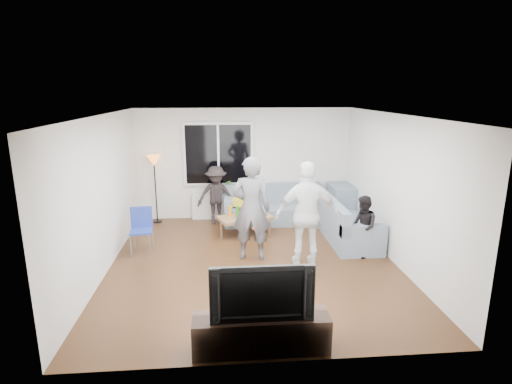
{
  "coord_description": "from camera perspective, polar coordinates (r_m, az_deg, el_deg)",
  "views": [
    {
      "loc": [
        -0.52,
        -6.71,
        2.99
      ],
      "look_at": [
        0.1,
        0.6,
        1.15
      ],
      "focal_mm": 28.55,
      "sensor_mm": 36.0,
      "label": 1
    }
  ],
  "objects": [
    {
      "name": "coffee_table",
      "position": [
        8.68,
        -1.57,
        -4.67
      ],
      "size": [
        1.24,
        0.94,
        0.4
      ],
      "primitive_type": "cube",
      "rotation": [
        0.0,
        0.0,
        0.35
      ],
      "color": "#A5784F",
      "rests_on": "floor"
    },
    {
      "name": "player_left",
      "position": [
        7.24,
        -0.67,
        -2.35
      ],
      "size": [
        0.75,
        0.56,
        1.89
      ],
      "primitive_type": "imported",
      "rotation": [
        0.0,
        0.0,
        2.98
      ],
      "color": "#55555A",
      "rests_on": "floor"
    },
    {
      "name": "side_chair",
      "position": [
        7.92,
        -15.77,
        -5.33
      ],
      "size": [
        0.43,
        0.43,
        0.86
      ],
      "primitive_type": null,
      "rotation": [
        0.0,
        0.0,
        0.09
      ],
      "color": "#223796",
      "rests_on": "floor"
    },
    {
      "name": "bottle_b",
      "position": [
        8.47,
        -2.6,
        -2.87
      ],
      "size": [
        0.08,
        0.08,
        0.25
      ],
      "primitive_type": "cylinder",
      "color": "#258718",
      "rests_on": "coffee_table"
    },
    {
      "name": "pitcher",
      "position": [
        8.66,
        -2.01,
        -2.75
      ],
      "size": [
        0.17,
        0.17,
        0.17
      ],
      "primitive_type": "cylinder",
      "color": "maroon",
      "rests_on": "coffee_table"
    },
    {
      "name": "spectator_right",
      "position": [
        7.69,
        14.76,
        -4.73
      ],
      "size": [
        0.46,
        0.58,
        1.14
      ],
      "primitive_type": "imported",
      "rotation": [
        0.0,
        0.0,
        -1.62
      ],
      "color": "black",
      "rests_on": "floor"
    },
    {
      "name": "wall_right",
      "position": [
        7.56,
        19.0,
        0.38
      ],
      "size": [
        0.04,
        5.5,
        2.6
      ],
      "primitive_type": "cube",
      "color": "silver",
      "rests_on": "ground"
    },
    {
      "name": "bottle_a",
      "position": [
        8.63,
        -3.67,
        -2.64
      ],
      "size": [
        0.07,
        0.07,
        0.23
      ],
      "primitive_type": "cylinder",
      "color": "orange",
      "rests_on": "coffee_table"
    },
    {
      "name": "vase",
      "position": [
        9.61,
        -6.49,
        0.28
      ],
      "size": [
        0.19,
        0.19,
        0.19
      ],
      "primitive_type": "imported",
      "rotation": [
        0.0,
        0.0,
        0.04
      ],
      "color": "white",
      "rests_on": "radiator"
    },
    {
      "name": "radiator",
      "position": [
        9.74,
        -5.13,
        -1.96
      ],
      "size": [
        1.3,
        0.12,
        0.62
      ],
      "primitive_type": "cube",
      "color": "silver",
      "rests_on": "floor"
    },
    {
      "name": "sofa_corner",
      "position": [
        9.79,
        12.73,
        -1.47
      ],
      "size": [
        0.85,
        0.85,
        0.85
      ],
      "primitive_type": "cube",
      "color": "slate",
      "rests_on": "floor"
    },
    {
      "name": "bottle_e",
      "position": [
        8.72,
        0.39,
        -2.44
      ],
      "size": [
        0.07,
        0.07,
        0.23
      ],
      "primitive_type": "cylinder",
      "color": "black",
      "rests_on": "coffee_table"
    },
    {
      "name": "wall_front",
      "position": [
        4.32,
        2.47,
        -8.95
      ],
      "size": [
        5.0,
        0.04,
        2.6
      ],
      "primitive_type": "cube",
      "color": "silver",
      "rests_on": "ground"
    },
    {
      "name": "sofa_back_section",
      "position": [
        9.42,
        2.54,
        -1.75
      ],
      "size": [
        2.3,
        0.85,
        0.85
      ],
      "primitive_type": null,
      "color": "slate",
      "rests_on": "floor"
    },
    {
      "name": "ceiling",
      "position": [
        6.74,
        -0.43,
        10.93
      ],
      "size": [
        5.0,
        5.5,
        0.04
      ],
      "primitive_type": "cube",
      "color": "white",
      "rests_on": "ground"
    },
    {
      "name": "potted_plant",
      "position": [
        9.59,
        -4.02,
        0.71
      ],
      "size": [
        0.18,
        0.15,
        0.32
      ],
      "primitive_type": "imported",
      "rotation": [
        0.0,
        0.0,
        -0.06
      ],
      "color": "#2F5923",
      "rests_on": "radiator"
    },
    {
      "name": "spectator_back",
      "position": [
        9.31,
        -5.6,
        -0.43
      ],
      "size": [
        0.93,
        0.62,
        1.34
      ],
      "primitive_type": "imported",
      "rotation": [
        0.0,
        0.0,
        0.15
      ],
      "color": "black",
      "rests_on": "floor"
    },
    {
      "name": "window_frame",
      "position": [
        9.51,
        -5.29,
        5.3
      ],
      "size": [
        1.62,
        0.06,
        1.47
      ],
      "primitive_type": "cube",
      "color": "white",
      "rests_on": "wall_back"
    },
    {
      "name": "floor",
      "position": [
        7.38,
        -0.39,
        -10.01
      ],
      "size": [
        5.0,
        5.5,
        0.04
      ],
      "primitive_type": "cube",
      "color": "#56351C",
      "rests_on": "ground"
    },
    {
      "name": "window_glass",
      "position": [
        9.47,
        -5.29,
        5.27
      ],
      "size": [
        1.5,
        0.02,
        1.35
      ],
      "primitive_type": "cube",
      "color": "black",
      "rests_on": "window_frame"
    },
    {
      "name": "wall_left",
      "position": [
        7.21,
        -20.81,
        -0.42
      ],
      "size": [
        0.04,
        5.5,
        2.6
      ],
      "primitive_type": "cube",
      "color": "silver",
      "rests_on": "ground"
    },
    {
      "name": "wall_back",
      "position": [
        9.65,
        -1.68,
        3.98
      ],
      "size": [
        5.0,
        0.04,
        2.6
      ],
      "primitive_type": "cube",
      "color": "silver",
      "rests_on": "ground"
    },
    {
      "name": "television",
      "position": [
        4.78,
        0.74,
        -13.48
      ],
      "size": [
        1.18,
        0.15,
        0.68
      ],
      "primitive_type": "imported",
      "color": "black",
      "rests_on": "tv_console"
    },
    {
      "name": "floor_lamp",
      "position": [
        9.59,
        -13.89,
        0.33
      ],
      "size": [
        0.32,
        0.32,
        1.56
      ],
      "primitive_type": null,
      "color": "orange",
      "rests_on": "floor"
    },
    {
      "name": "sofa_right_section",
      "position": [
        8.52,
        12.78,
        -3.82
      ],
      "size": [
        2.0,
        0.85,
        0.85
      ],
      "primitive_type": null,
      "rotation": [
        0.0,
        0.0,
        1.57
      ],
      "color": "slate",
      "rests_on": "floor"
    },
    {
      "name": "window_mullion",
      "position": [
        9.46,
        -5.29,
        5.26
      ],
      "size": [
        0.05,
        0.03,
        1.35
      ],
      "primitive_type": "cube",
      "color": "white",
      "rests_on": "window_frame"
    },
    {
      "name": "player_right",
      "position": [
        6.99,
        7.2,
        -3.21
      ],
      "size": [
        1.1,
        0.48,
        1.85
      ],
      "primitive_type": "imported",
      "rotation": [
        0.0,
        0.0,
        3.12
      ],
      "color": "white",
      "rests_on": "floor"
    },
    {
      "name": "tv_console",
      "position": [
        5.06,
        0.72,
        -19.11
      ],
      "size": [
        1.6,
        0.4,
        0.44
      ],
      "primitive_type": "cube",
      "color": "#332319",
      "rests_on": "floor"
    },
    {
      "name": "cushion_yellow",
      "position": [
        9.31,
        -2.58,
        -1.4
      ],
      "size": [
        0.41,
        0.36,
        0.14
      ],
      "primitive_type": "cube",
      "rotation": [
        0.0,
        0.0,
        -0.11
      ],
      "color": "yellow",
      "rests_on": "sofa_back_section"
    },
    {
      "name": "cushion_red",
      "position": [
        9.4,
        -0.68,
        -1.23
      ],
      "size": [
        0.39,
        0.34,
        0.13
      ],
      "primitive_type": "cube",
      "rotation": [
        0.0,
        0.0,
        -0.11
      ],
      "color": "maroon",
      "rests_on": "sofa_back_section"
    }
  ]
}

